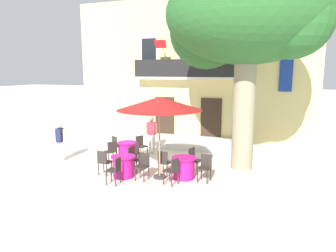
{
  "coord_description": "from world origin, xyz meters",
  "views": [
    {
      "loc": [
        5.24,
        -11.09,
        3.69
      ],
      "look_at": [
        0.75,
        1.68,
        1.3
      ],
      "focal_mm": 33.2,
      "sensor_mm": 36.0,
      "label": 1
    }
  ],
  "objects_px": {
    "cafe_chair_front_0": "(164,161)",
    "pedestrian_near_entrance": "(152,133)",
    "cafe_chair_near_tree_0": "(134,157)",
    "cafe_table_front": "(184,167)",
    "cafe_chair_near_tree_3": "(143,164)",
    "cafe_umbrella": "(159,104)",
    "cafe_chair_near_tree_1": "(104,161)",
    "cafe_chair_middle_2": "(141,145)",
    "cafe_chair_middle_0": "(111,150)",
    "cafe_chair_middle_3": "(117,145)",
    "cafe_chair_middle_1": "(135,151)",
    "pedestrian_mid_plaza": "(60,139)",
    "cafe_chair_near_tree_2": "(115,169)",
    "cafe_chair_front_3": "(194,159)",
    "cafe_chair_front_1": "(173,169)",
    "cafe_table_near_tree": "(123,166)",
    "cafe_chair_front_2": "(205,166)",
    "cafe_table_middle": "(127,151)",
    "plane_tree": "(245,19)"
  },
  "relations": [
    {
      "from": "cafe_chair_middle_1",
      "to": "cafe_table_front",
      "type": "bearing_deg",
      "value": -22.13
    },
    {
      "from": "cafe_chair_near_tree_1",
      "to": "cafe_chair_middle_0",
      "type": "relative_size",
      "value": 1.0
    },
    {
      "from": "plane_tree",
      "to": "cafe_chair_front_3",
      "type": "bearing_deg",
      "value": -142.09
    },
    {
      "from": "cafe_table_near_tree",
      "to": "cafe_chair_near_tree_2",
      "type": "xyz_separation_m",
      "value": [
        0.09,
        -0.75,
        0.14
      ]
    },
    {
      "from": "cafe_chair_front_2",
      "to": "cafe_umbrella",
      "type": "bearing_deg",
      "value": -172.24
    },
    {
      "from": "cafe_chair_near_tree_1",
      "to": "cafe_chair_middle_1",
      "type": "bearing_deg",
      "value": 72.55
    },
    {
      "from": "cafe_chair_front_2",
      "to": "cafe_chair_middle_0",
      "type": "bearing_deg",
      "value": 168.8
    },
    {
      "from": "cafe_chair_front_3",
      "to": "pedestrian_near_entrance",
      "type": "relative_size",
      "value": 0.54
    },
    {
      "from": "cafe_chair_front_2",
      "to": "cafe_chair_front_3",
      "type": "xyz_separation_m",
      "value": [
        -0.59,
        0.76,
        0.0
      ]
    },
    {
      "from": "cafe_chair_front_2",
      "to": "cafe_chair_near_tree_0",
      "type": "bearing_deg",
      "value": 175.54
    },
    {
      "from": "cafe_chair_near_tree_2",
      "to": "cafe_chair_near_tree_3",
      "type": "distance_m",
      "value": 1.0
    },
    {
      "from": "cafe_chair_near_tree_0",
      "to": "cafe_table_front",
      "type": "relative_size",
      "value": 1.05
    },
    {
      "from": "cafe_chair_front_1",
      "to": "pedestrian_near_entrance",
      "type": "bearing_deg",
      "value": 122.06
    },
    {
      "from": "plane_tree",
      "to": "cafe_chair_near_tree_3",
      "type": "bearing_deg",
      "value": -140.3
    },
    {
      "from": "cafe_table_near_tree",
      "to": "cafe_umbrella",
      "type": "height_order",
      "value": "cafe_umbrella"
    },
    {
      "from": "cafe_chair_near_tree_0",
      "to": "cafe_chair_front_3",
      "type": "relative_size",
      "value": 1.0
    },
    {
      "from": "cafe_chair_middle_0",
      "to": "cafe_chair_near_tree_2",
      "type": "bearing_deg",
      "value": -57.51
    },
    {
      "from": "cafe_chair_near_tree_1",
      "to": "cafe_chair_middle_3",
      "type": "distance_m",
      "value": 2.49
    },
    {
      "from": "cafe_chair_middle_1",
      "to": "pedestrian_mid_plaza",
      "type": "distance_m",
      "value": 3.22
    },
    {
      "from": "cafe_chair_near_tree_3",
      "to": "cafe_umbrella",
      "type": "distance_m",
      "value": 2.16
    },
    {
      "from": "cafe_chair_middle_2",
      "to": "pedestrian_mid_plaza",
      "type": "distance_m",
      "value": 3.38
    },
    {
      "from": "cafe_chair_middle_3",
      "to": "cafe_chair_front_3",
      "type": "xyz_separation_m",
      "value": [
        3.75,
        -1.01,
        0.0
      ]
    },
    {
      "from": "cafe_chair_front_1",
      "to": "cafe_chair_front_3",
      "type": "bearing_deg",
      "value": 77.27
    },
    {
      "from": "cafe_chair_middle_0",
      "to": "cafe_chair_front_3",
      "type": "xyz_separation_m",
      "value": [
        3.46,
        -0.04,
        0.0
      ]
    },
    {
      "from": "cafe_chair_front_0",
      "to": "cafe_umbrella",
      "type": "height_order",
      "value": "cafe_umbrella"
    },
    {
      "from": "cafe_chair_near_tree_1",
      "to": "cafe_chair_front_1",
      "type": "distance_m",
      "value": 2.65
    },
    {
      "from": "cafe_chair_near_tree_2",
      "to": "pedestrian_near_entrance",
      "type": "xyz_separation_m",
      "value": [
        -0.33,
        3.97,
        0.43
      ]
    },
    {
      "from": "cafe_chair_near_tree_1",
      "to": "cafe_chair_front_3",
      "type": "relative_size",
      "value": 1.0
    },
    {
      "from": "cafe_chair_near_tree_0",
      "to": "cafe_chair_front_3",
      "type": "bearing_deg",
      "value": 14.1
    },
    {
      "from": "cafe_table_near_tree",
      "to": "cafe_chair_middle_2",
      "type": "xyz_separation_m",
      "value": [
        -0.52,
        2.66,
        0.14
      ]
    },
    {
      "from": "cafe_chair_near_tree_3",
      "to": "cafe_table_middle",
      "type": "distance_m",
      "value": 2.55
    },
    {
      "from": "cafe_chair_front_0",
      "to": "pedestrian_near_entrance",
      "type": "bearing_deg",
      "value": 120.43
    },
    {
      "from": "cafe_chair_front_1",
      "to": "pedestrian_mid_plaza",
      "type": "relative_size",
      "value": 0.57
    },
    {
      "from": "plane_tree",
      "to": "cafe_chair_near_tree_2",
      "type": "height_order",
      "value": "plane_tree"
    },
    {
      "from": "cafe_table_front",
      "to": "cafe_umbrella",
      "type": "height_order",
      "value": "cafe_umbrella"
    },
    {
      "from": "cafe_chair_front_1",
      "to": "cafe_chair_near_tree_0",
      "type": "bearing_deg",
      "value": 153.42
    },
    {
      "from": "cafe_chair_front_3",
      "to": "cafe_umbrella",
      "type": "height_order",
      "value": "cafe_umbrella"
    },
    {
      "from": "cafe_chair_near_tree_1",
      "to": "cafe_chair_middle_3",
      "type": "height_order",
      "value": "same"
    },
    {
      "from": "cafe_table_middle",
      "to": "cafe_chair_front_2",
      "type": "xyz_separation_m",
      "value": [
        3.66,
        -1.45,
        0.14
      ]
    },
    {
      "from": "cafe_chair_middle_0",
      "to": "cafe_chair_middle_3",
      "type": "height_order",
      "value": "same"
    },
    {
      "from": "cafe_chair_near_tree_0",
      "to": "cafe_umbrella",
      "type": "xyz_separation_m",
      "value": [
        1.2,
        -0.43,
        2.08
      ]
    },
    {
      "from": "cafe_chair_front_1",
      "to": "pedestrian_mid_plaza",
      "type": "bearing_deg",
      "value": 167.99
    },
    {
      "from": "cafe_chair_near_tree_1",
      "to": "cafe_chair_front_1",
      "type": "relative_size",
      "value": 1.0
    },
    {
      "from": "cafe_chair_middle_1",
      "to": "cafe_umbrella",
      "type": "xyz_separation_m",
      "value": [
        1.51,
        -1.18,
        2.08
      ]
    },
    {
      "from": "cafe_chair_front_0",
      "to": "cafe_chair_front_3",
      "type": "relative_size",
      "value": 1.0
    },
    {
      "from": "cafe_chair_near_tree_2",
      "to": "cafe_chair_middle_2",
      "type": "relative_size",
      "value": 1.0
    },
    {
      "from": "cafe_chair_near_tree_1",
      "to": "cafe_chair_front_2",
      "type": "relative_size",
      "value": 1.0
    },
    {
      "from": "cafe_chair_near_tree_1",
      "to": "cafe_chair_middle_2",
      "type": "distance_m",
      "value": 2.73
    },
    {
      "from": "cafe_table_front",
      "to": "pedestrian_mid_plaza",
      "type": "distance_m",
      "value": 5.51
    },
    {
      "from": "cafe_chair_front_3",
      "to": "cafe_table_near_tree",
      "type": "bearing_deg",
      "value": -149.69
    }
  ]
}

